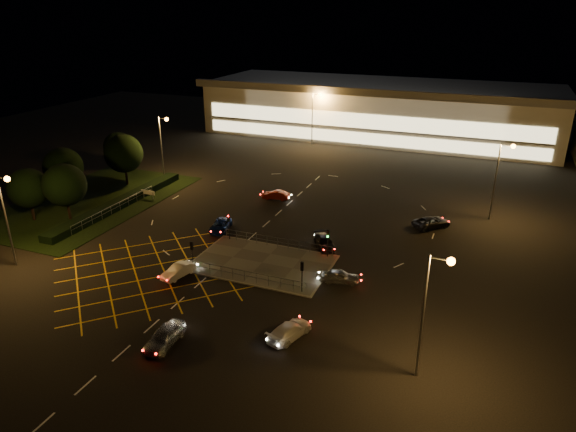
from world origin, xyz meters
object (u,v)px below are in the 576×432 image
at_px(car_left_blue, 221,225).
at_px(car_near_silver, 164,336).
at_px(car_east_grey, 432,222).
at_px(signal_ne, 328,238).
at_px(signal_sw, 192,250).
at_px(signal_nw, 229,221).
at_px(car_approach_white, 289,330).
at_px(car_far_dkgrey, 324,242).
at_px(car_right_silver, 340,276).
at_px(car_circ_red, 276,195).
at_px(car_queue_white, 178,271).
at_px(signal_se, 302,271).

bearing_deg(car_left_blue, car_near_silver, -85.54).
bearing_deg(car_east_grey, signal_ne, 99.17).
height_order(signal_sw, car_near_silver, signal_sw).
relative_size(signal_nw, car_east_grey, 0.65).
distance_m(car_near_silver, car_approach_white, 10.11).
xyz_separation_m(car_far_dkgrey, car_right_silver, (3.90, -7.08, 0.03)).
bearing_deg(car_near_silver, car_right_silver, 54.33).
distance_m(signal_ne, car_circ_red, 19.31).
relative_size(signal_sw, car_queue_white, 0.82).
distance_m(car_left_blue, car_approach_white, 23.45).
xyz_separation_m(signal_sw, car_right_silver, (14.78, 3.22, -1.70)).
bearing_deg(car_far_dkgrey, car_circ_red, 99.73).
relative_size(car_right_silver, car_circ_red, 1.03).
xyz_separation_m(signal_sw, car_queue_white, (-0.70, -1.68, -1.73)).
xyz_separation_m(signal_se, car_near_silver, (-7.46, -11.73, -1.61)).
distance_m(signal_ne, car_left_blue, 14.64).
relative_size(car_queue_white, car_east_grey, 0.79).
height_order(car_right_silver, car_east_grey, car_east_grey).
bearing_deg(car_near_silver, car_queue_white, 116.26).
relative_size(signal_sw, car_left_blue, 0.72).
xyz_separation_m(signal_ne, car_circ_red, (-12.38, 14.71, -1.74)).
bearing_deg(car_left_blue, car_approach_white, -60.40).
xyz_separation_m(signal_nw, car_east_grey, (21.43, 12.61, -1.69)).
bearing_deg(car_far_dkgrey, car_left_blue, 148.09).
distance_m(signal_se, car_near_silver, 14.00).
distance_m(car_queue_white, car_east_grey, 31.40).
distance_m(car_left_blue, car_far_dkgrey, 13.26).
distance_m(signal_ne, car_east_grey, 15.84).
relative_size(signal_ne, car_circ_red, 0.83).
bearing_deg(car_left_blue, car_right_silver, -35.09).
relative_size(signal_se, car_near_silver, 0.71).
height_order(signal_nw, car_far_dkgrey, signal_nw).
relative_size(signal_sw, signal_ne, 1.00).
height_order(signal_se, car_east_grey, signal_se).
bearing_deg(car_approach_white, car_near_silver, 45.44).
height_order(car_near_silver, car_approach_white, car_near_silver).
bearing_deg(car_approach_white, car_circ_red, -46.88).
height_order(car_far_dkgrey, car_approach_white, car_approach_white).
height_order(signal_nw, car_left_blue, signal_nw).
height_order(car_circ_red, car_approach_white, car_approach_white).
bearing_deg(signal_sw, car_circ_red, -89.03).
xyz_separation_m(signal_ne, car_queue_white, (-12.70, -9.67, -1.73)).
relative_size(car_far_dkgrey, car_circ_red, 1.15).
relative_size(car_near_silver, car_approach_white, 1.00).
height_order(car_near_silver, car_queue_white, car_near_silver).
height_order(car_queue_white, car_circ_red, car_queue_white).
height_order(signal_ne, car_left_blue, signal_ne).
xyz_separation_m(signal_se, car_far_dkgrey, (-1.12, 10.30, -1.74)).
xyz_separation_m(car_far_dkgrey, car_approach_white, (2.64, -17.39, 0.01)).
relative_size(signal_ne, car_right_silver, 0.81).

